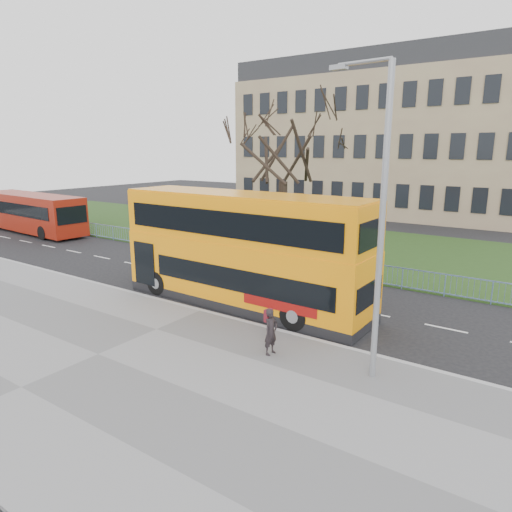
{
  "coord_description": "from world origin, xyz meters",
  "views": [
    {
      "loc": [
        12.31,
        -15.33,
        6.8
      ],
      "look_at": [
        1.07,
        1.0,
        2.13
      ],
      "focal_mm": 32.0,
      "sensor_mm": 36.0,
      "label": 1
    }
  ],
  "objects_px": {
    "yellow_bus": "(243,247)",
    "red_bus": "(32,212)",
    "pedestrian": "(271,332)",
    "street_lamp": "(379,213)"
  },
  "relations": [
    {
      "from": "yellow_bus",
      "to": "red_bus",
      "type": "relative_size",
      "value": 0.97
    },
    {
      "from": "pedestrian",
      "to": "yellow_bus",
      "type": "bearing_deg",
      "value": 51.21
    },
    {
      "from": "red_bus",
      "to": "street_lamp",
      "type": "distance_m",
      "value": 33.34
    },
    {
      "from": "red_bus",
      "to": "pedestrian",
      "type": "bearing_deg",
      "value": -13.3
    },
    {
      "from": "pedestrian",
      "to": "red_bus",
      "type": "bearing_deg",
      "value": 78.91
    },
    {
      "from": "pedestrian",
      "to": "street_lamp",
      "type": "relative_size",
      "value": 0.17
    },
    {
      "from": "street_lamp",
      "to": "yellow_bus",
      "type": "bearing_deg",
      "value": 160.54
    },
    {
      "from": "red_bus",
      "to": "yellow_bus",
      "type": "bearing_deg",
      "value": -7.61
    },
    {
      "from": "yellow_bus",
      "to": "pedestrian",
      "type": "xyz_separation_m",
      "value": [
        3.9,
        -3.78,
        -1.72
      ]
    },
    {
      "from": "red_bus",
      "to": "pedestrian",
      "type": "xyz_separation_m",
      "value": [
        28.95,
        -8.5,
        -0.78
      ]
    }
  ]
}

